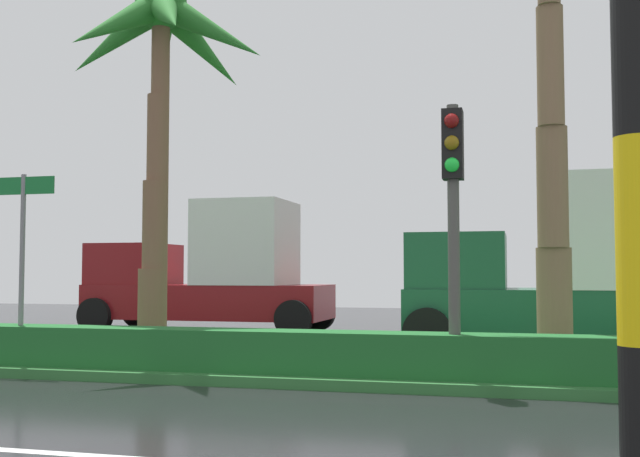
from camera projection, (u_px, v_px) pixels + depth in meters
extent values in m
cube|color=black|center=(187.00, 362.00, 13.97)|extent=(90.00, 42.00, 0.10)
cube|color=#2D6B33|center=(163.00, 362.00, 13.01)|extent=(85.50, 4.00, 0.15)
cube|color=#1E6028|center=(122.00, 347.00, 11.68)|extent=(76.50, 0.70, 0.60)
cylinder|color=brown|center=(152.00, 313.00, 13.00)|extent=(0.49, 0.49, 1.50)
cylinder|color=brown|center=(155.00, 225.00, 13.10)|extent=(0.43, 0.43, 1.50)
cylinder|color=brown|center=(158.00, 138.00, 13.21)|extent=(0.37, 0.37, 1.50)
cylinder|color=brown|center=(161.00, 52.00, 13.31)|extent=(0.32, 0.32, 1.50)
sphere|color=#287129|center=(161.00, 4.00, 13.36)|extent=(0.90, 0.90, 0.90)
cone|color=#287129|center=(211.00, 30.00, 13.20)|extent=(2.10, 0.77, 1.47)
cone|color=#287129|center=(200.00, 47.00, 13.93)|extent=(1.49, 2.01, 1.60)
cone|color=#287129|center=(162.00, 41.00, 14.28)|extent=(1.39, 2.14, 1.24)
cone|color=#287129|center=(117.00, 39.00, 13.60)|extent=(2.07, 0.69, 1.52)
cone|color=#287129|center=(119.00, 23.00, 12.67)|extent=(1.38, 2.06, 1.55)
cone|color=#287129|center=(168.00, 14.00, 12.48)|extent=(1.61, 2.03, 1.43)
cylinder|color=#7E6246|center=(555.00, 308.00, 11.42)|extent=(0.52, 0.52, 1.80)
cylinder|color=#7E6246|center=(552.00, 187.00, 11.44)|extent=(0.46, 0.46, 1.80)
cylinder|color=#7E6246|center=(550.00, 66.00, 11.46)|extent=(0.39, 0.39, 1.80)
cylinder|color=#4C4C47|center=(454.00, 241.00, 10.45)|extent=(0.16, 0.16, 3.73)
cube|color=black|center=(453.00, 145.00, 10.53)|extent=(0.28, 0.32, 0.96)
sphere|color=maroon|center=(451.00, 121.00, 10.38)|extent=(0.20, 0.20, 0.20)
sphere|color=#7F600F|center=(452.00, 143.00, 10.36)|extent=(0.20, 0.20, 0.20)
sphere|color=#1EEA3F|center=(452.00, 165.00, 10.35)|extent=(0.20, 0.20, 0.20)
cylinder|color=slate|center=(22.00, 268.00, 12.19)|extent=(0.08, 0.08, 3.00)
cube|color=#146B2D|center=(24.00, 186.00, 12.26)|extent=(1.10, 0.03, 0.28)
cylinder|color=black|center=(636.00, 35.00, 2.51)|extent=(0.16, 0.16, 0.68)
cube|color=maroon|center=(209.00, 301.00, 20.48)|extent=(6.40, 2.30, 0.90)
cube|color=maroon|center=(135.00, 264.00, 21.09)|extent=(1.90, 2.21, 1.10)
cube|color=silver|center=(246.00, 243.00, 20.30)|extent=(2.30, 2.35, 2.20)
cylinder|color=black|center=(95.00, 316.00, 20.01)|extent=(0.92, 0.30, 0.92)
cylinder|color=black|center=(138.00, 311.00, 22.27)|extent=(0.92, 0.30, 0.92)
cylinder|color=black|center=(293.00, 319.00, 18.65)|extent=(0.92, 0.30, 0.92)
cylinder|color=black|center=(318.00, 314.00, 20.91)|extent=(0.92, 0.30, 0.92)
cube|color=#195133|center=(572.00, 312.00, 15.00)|extent=(6.40, 2.30, 0.90)
cube|color=#195133|center=(458.00, 261.00, 15.61)|extent=(1.90, 2.21, 1.10)
cube|color=silver|center=(628.00, 232.00, 14.82)|extent=(2.30, 2.35, 2.20)
cylinder|color=black|center=(427.00, 332.00, 14.52)|extent=(0.92, 0.30, 0.92)
cylinder|color=black|center=(440.00, 324.00, 16.79)|extent=(0.92, 0.30, 0.92)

